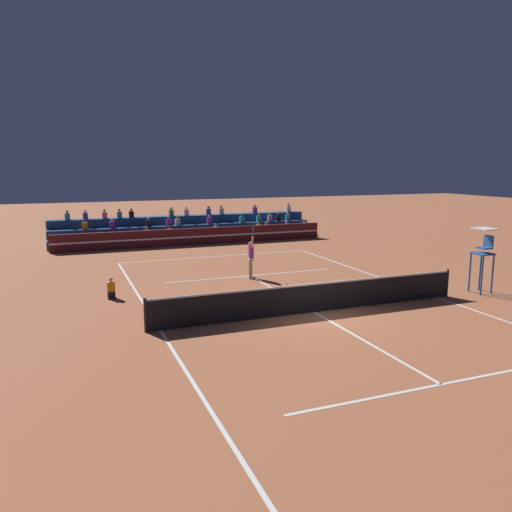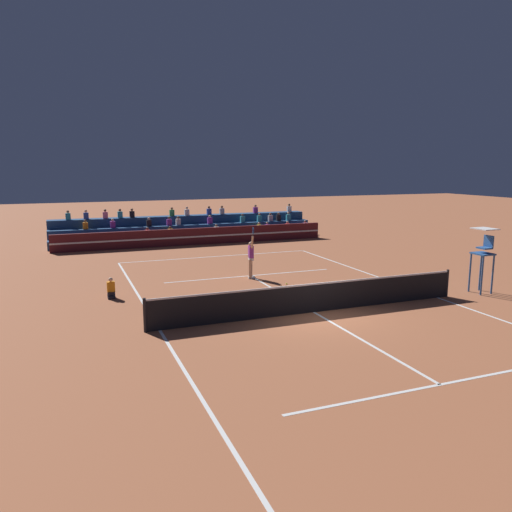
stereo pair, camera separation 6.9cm
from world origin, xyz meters
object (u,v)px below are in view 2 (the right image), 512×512
Objects in this scene: tennis_player at (251,257)px; tennis_ball at (287,284)px; ball_kid_courtside at (111,290)px; umpire_chair at (484,252)px.

tennis_ball is (1.02, -1.76, -0.95)m from tennis_player.
umpire_chair is at bearing -17.79° from ball_kid_courtside.
ball_kid_courtside is at bearing -168.01° from tennis_player.
tennis_ball is (-6.86, 4.18, -1.68)m from umpire_chair.
umpire_chair reaches higher than tennis_ball.
tennis_player reaches higher than ball_kid_courtside.
tennis_player is 2.24m from tennis_ball.
ball_kid_courtside is 6.57m from tennis_player.
ball_kid_courtside is at bearing 162.21° from umpire_chair.
umpire_chair is 15.06m from ball_kid_courtside.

